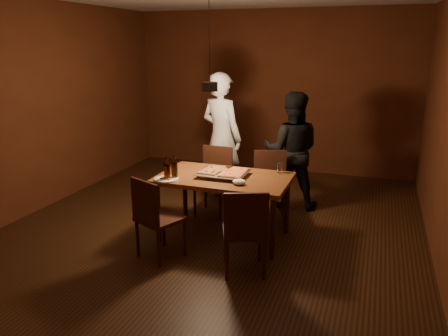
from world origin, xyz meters
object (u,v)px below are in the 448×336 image
(chair_near_right, at_px, (245,225))
(beer_bottle_b, at_px, (174,167))
(chair_far_right, at_px, (270,179))
(beer_bottle_a, at_px, (167,168))
(plate_slice, at_px, (166,179))
(chair_near_left, at_px, (154,211))
(diner_dark, at_px, (291,151))
(pizza_tray, at_px, (223,174))
(diner_white, at_px, (222,138))
(dining_table, at_px, (224,183))
(chair_far_left, at_px, (215,174))
(pendant_lamp, at_px, (210,86))

(chair_near_right, distance_m, beer_bottle_b, 1.17)
(chair_far_right, height_order, beer_bottle_a, beer_bottle_a)
(beer_bottle_a, height_order, plate_slice, beer_bottle_a)
(chair_near_left, height_order, diner_dark, diner_dark)
(chair_far_right, xyz_separation_m, pizza_tray, (-0.38, -0.74, 0.24))
(plate_slice, bearing_deg, diner_white, 87.13)
(dining_table, xyz_separation_m, chair_near_right, (0.49, -0.78, -0.14))
(beer_bottle_a, xyz_separation_m, diner_dark, (1.08, 1.62, -0.08))
(chair_near_right, xyz_separation_m, beer_bottle_b, (-0.99, 0.51, 0.35))
(chair_far_right, bearing_deg, chair_far_left, -16.84)
(beer_bottle_a, bearing_deg, beer_bottle_b, 59.71)
(chair_near_right, relative_size, diner_white, 0.30)
(chair_far_left, relative_size, chair_far_right, 0.92)
(chair_far_left, xyz_separation_m, beer_bottle_b, (-0.11, -0.99, 0.35))
(chair_far_left, relative_size, chair_near_left, 0.88)
(pizza_tray, relative_size, beer_bottle_b, 2.06)
(chair_near_left, xyz_separation_m, chair_near_right, (1.00, -0.01, 0.00))
(chair_far_right, bearing_deg, beer_bottle_b, 31.53)
(chair_far_left, bearing_deg, chair_near_right, 121.73)
(pizza_tray, xyz_separation_m, beer_bottle_a, (-0.53, -0.35, 0.11))
(chair_far_left, bearing_deg, chair_near_left, 87.08)
(beer_bottle_a, height_order, pendant_lamp, pendant_lamp)
(pizza_tray, relative_size, diner_white, 0.30)
(dining_table, height_order, chair_far_left, chair_far_left)
(plate_slice, distance_m, diner_white, 1.60)
(chair_near_left, height_order, plate_slice, chair_near_left)
(dining_table, xyz_separation_m, chair_far_left, (-0.39, 0.73, -0.14))
(chair_near_left, bearing_deg, pizza_tray, 81.21)
(diner_white, xyz_separation_m, pendant_lamp, (0.27, -1.13, 0.84))
(beer_bottle_b, xyz_separation_m, pendant_lamp, (0.29, 0.38, 0.88))
(chair_far_right, distance_m, chair_near_right, 1.52)
(chair_near_right, relative_size, beer_bottle_b, 2.05)
(chair_near_right, bearing_deg, chair_far_left, 98.49)
(chair_far_left, distance_m, pendant_lamp, 1.38)
(chair_far_right, height_order, beer_bottle_b, beer_bottle_b)
(beer_bottle_a, bearing_deg, chair_far_left, 81.72)
(dining_table, bearing_deg, diner_dark, 67.49)
(chair_far_left, height_order, diner_dark, diner_dark)
(dining_table, relative_size, chair_near_left, 2.72)
(chair_near_left, distance_m, chair_near_right, 1.00)
(pendant_lamp, bearing_deg, dining_table, -29.10)
(beer_bottle_a, xyz_separation_m, pendant_lamp, (0.34, 0.46, 0.88))
(chair_far_right, bearing_deg, pendant_lamp, 29.49)
(diner_white, height_order, diner_dark, diner_white)
(chair_far_left, xyz_separation_m, diner_dark, (0.92, 0.54, 0.27))
(chair_near_right, bearing_deg, diner_white, 93.82)
(dining_table, height_order, pizza_tray, pizza_tray)
(chair_near_right, distance_m, diner_dark, 2.07)
(dining_table, bearing_deg, beer_bottle_a, -147.94)
(chair_far_left, distance_m, chair_near_right, 1.75)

